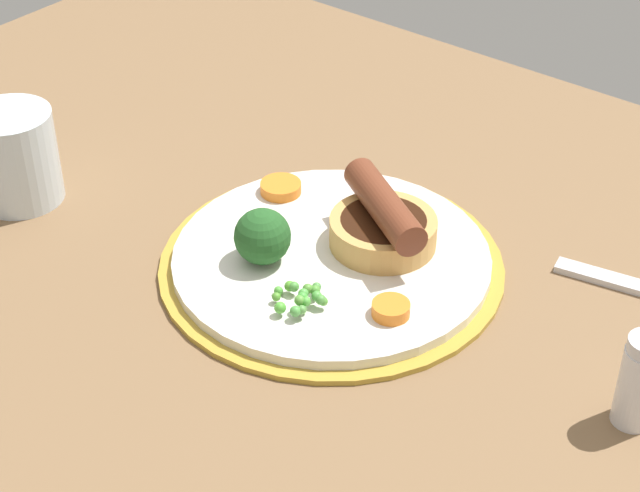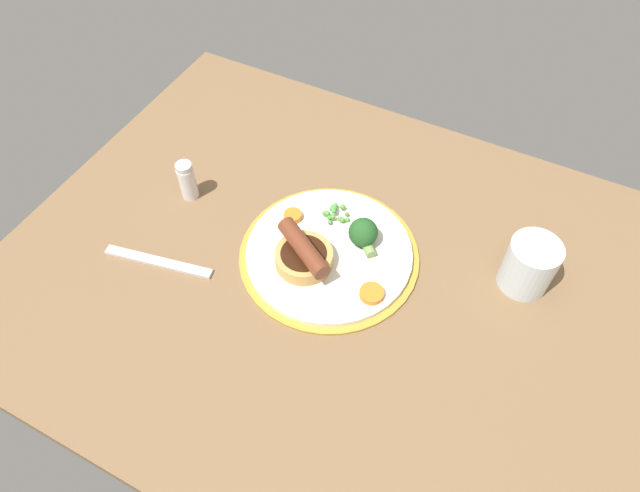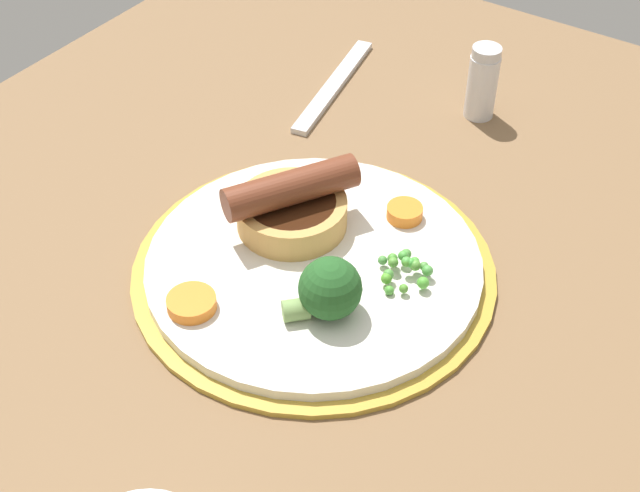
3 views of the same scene
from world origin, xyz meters
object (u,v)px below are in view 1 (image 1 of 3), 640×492
(broccoli_floret_near, at_px, (262,236))
(drinking_glass, at_px, (15,157))
(salt_shaker, at_px, (639,381))
(dinner_plate, at_px, (331,262))
(carrot_slice_1, at_px, (281,188))
(carrot_slice_0, at_px, (391,309))
(pea_pile, at_px, (301,297))
(sausage_pudding, at_px, (383,224))

(broccoli_floret_near, bearing_deg, drinking_glass, -123.11)
(broccoli_floret_near, bearing_deg, salt_shaker, 50.79)
(dinner_plate, bearing_deg, carrot_slice_1, -25.96)
(dinner_plate, relative_size, salt_shaker, 3.90)
(carrot_slice_1, xyz_separation_m, salt_shaker, (-0.37, 0.05, 0.02))
(salt_shaker, bearing_deg, carrot_slice_0, 7.51)
(drinking_glass, bearing_deg, pea_pile, -175.58)
(sausage_pudding, xyz_separation_m, carrot_slice_1, (0.12, -0.01, -0.02))
(drinking_glass, bearing_deg, sausage_pudding, -157.29)
(carrot_slice_0, relative_size, salt_shaker, 0.40)
(dinner_plate, bearing_deg, carrot_slice_0, 158.27)
(dinner_plate, relative_size, carrot_slice_0, 9.66)
(salt_shaker, bearing_deg, drinking_glass, 8.51)
(dinner_plate, height_order, broccoli_floret_near, broccoli_floret_near)
(sausage_pudding, height_order, carrot_slice_0, sausage_pudding)
(sausage_pudding, height_order, pea_pile, sausage_pudding)
(dinner_plate, bearing_deg, drinking_glass, 17.83)
(pea_pile, distance_m, salt_shaker, 0.26)
(sausage_pudding, height_order, broccoli_floret_near, sausage_pudding)
(carrot_slice_0, distance_m, drinking_glass, 0.38)
(sausage_pudding, distance_m, carrot_slice_0, 0.09)
(broccoli_floret_near, relative_size, salt_shaker, 0.72)
(sausage_pudding, height_order, drinking_glass, drinking_glass)
(broccoli_floret_near, height_order, drinking_glass, drinking_glass)
(broccoli_floret_near, bearing_deg, dinner_plate, 90.31)
(pea_pile, bearing_deg, salt_shaker, -166.53)
(dinner_plate, distance_m, pea_pile, 0.07)
(pea_pile, height_order, carrot_slice_1, pea_pile)
(carrot_slice_0, xyz_separation_m, salt_shaker, (-0.19, -0.02, 0.02))
(salt_shaker, bearing_deg, dinner_plate, -1.78)
(broccoli_floret_near, xyz_separation_m, drinking_glass, (0.25, 0.05, 0.01))
(dinner_plate, distance_m, broccoli_floret_near, 0.06)
(dinner_plate, relative_size, pea_pile, 6.15)
(carrot_slice_1, height_order, salt_shaker, salt_shaker)
(sausage_pudding, distance_m, pea_pile, 0.11)
(dinner_plate, bearing_deg, sausage_pudding, -122.85)
(dinner_plate, xyz_separation_m, salt_shaker, (-0.27, 0.01, 0.03))
(dinner_plate, distance_m, carrot_slice_1, 0.10)
(dinner_plate, relative_size, drinking_glass, 3.31)
(drinking_glass, bearing_deg, carrot_slice_0, -170.98)
(carrot_slice_0, bearing_deg, sausage_pudding, -50.38)
(dinner_plate, bearing_deg, salt_shaker, 178.22)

